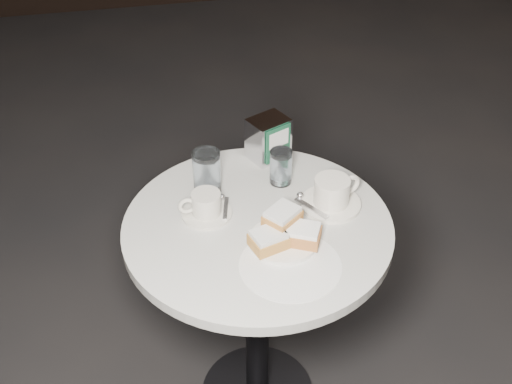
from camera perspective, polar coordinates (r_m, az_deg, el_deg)
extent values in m
cylinder|color=black|center=(1.92, 0.13, -11.42)|extent=(0.07, 0.07, 0.70)
cylinder|color=silver|center=(1.67, 0.15, -3.14)|extent=(0.70, 0.70, 0.03)
cylinder|color=white|center=(1.54, 3.06, -6.51)|extent=(0.27, 0.27, 0.00)
cylinder|color=white|center=(1.60, 2.41, -4.34)|extent=(0.18, 0.18, 0.01)
cube|color=#C5873C|center=(1.56, 1.13, -4.40)|extent=(0.10, 0.09, 0.03)
cube|color=white|center=(1.55, 1.14, -3.79)|extent=(0.09, 0.08, 0.01)
cube|color=#BE753A|center=(1.58, 4.16, -3.92)|extent=(0.11, 0.10, 0.03)
cube|color=white|center=(1.56, 4.20, -3.31)|extent=(0.10, 0.09, 0.01)
cube|color=#C6823D|center=(1.58, 2.35, -2.40)|extent=(0.11, 0.11, 0.03)
cube|color=white|center=(1.57, 2.37, -1.78)|extent=(0.10, 0.10, 0.01)
cylinder|color=silver|center=(1.68, -4.39, -1.90)|extent=(0.14, 0.14, 0.01)
cylinder|color=beige|center=(1.66, -4.45, -0.98)|extent=(0.08, 0.08, 0.06)
cylinder|color=#8E6A4D|center=(1.65, -4.49, -0.32)|extent=(0.07, 0.07, 0.00)
torus|color=beige|center=(1.66, -6.14, -1.23)|extent=(0.05, 0.01, 0.05)
cube|color=silver|center=(1.69, -2.71, -1.45)|extent=(0.03, 0.09, 0.00)
sphere|color=silver|center=(1.72, -3.02, -0.44)|extent=(0.02, 0.02, 0.02)
cylinder|color=white|center=(1.72, 6.64, -1.03)|extent=(0.20, 0.20, 0.01)
cylinder|color=white|center=(1.70, 6.74, 0.08)|extent=(0.12, 0.12, 0.07)
cylinder|color=#8D634C|center=(1.68, 6.82, 0.88)|extent=(0.11, 0.11, 0.00)
torus|color=white|center=(1.73, 8.40, 0.67)|extent=(0.06, 0.03, 0.06)
cube|color=#B0B0B4|center=(1.69, 4.94, -1.43)|extent=(0.07, 0.10, 0.00)
sphere|color=silver|center=(1.72, 3.94, -0.32)|extent=(0.02, 0.02, 0.02)
cylinder|color=white|center=(1.73, -4.39, 1.80)|extent=(0.09, 0.09, 0.12)
cylinder|color=white|center=(1.74, -4.38, 1.67)|extent=(0.08, 0.08, 0.10)
cylinder|color=white|center=(1.77, 2.23, 2.25)|extent=(0.08, 0.08, 0.10)
cylinder|color=white|center=(1.77, 2.22, 2.15)|extent=(0.07, 0.07, 0.09)
cube|color=silver|center=(1.87, 1.09, 4.80)|extent=(0.13, 0.12, 0.13)
cube|color=#175134|center=(1.83, 1.99, 4.29)|extent=(0.08, 0.04, 0.11)
cube|color=white|center=(1.82, 2.05, 4.73)|extent=(0.06, 0.03, 0.05)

